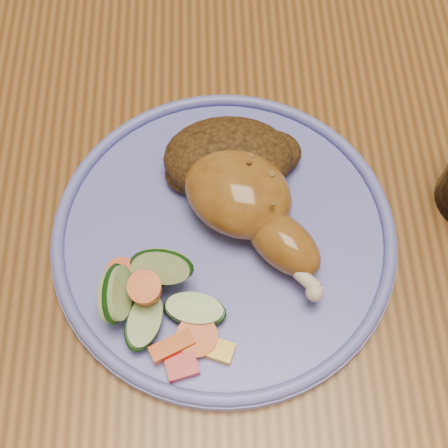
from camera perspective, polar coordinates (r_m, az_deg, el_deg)
The scene contains 7 objects.
ground at distance 1.24m, azimuth 4.29°, elevation -13.97°, with size 4.00×4.00×0.00m, color #56361D.
dining_table at distance 0.62m, azimuth 8.38°, elevation 0.69°, with size 0.90×1.40×0.75m.
plate at distance 0.50m, azimuth -0.00°, elevation -1.10°, with size 0.28×0.28×0.01m, color #6267C2.
plate_rim at distance 0.49m, azimuth -0.00°, elevation -0.54°, with size 0.27×0.27×0.01m, color #6267C2.
chicken_leg at distance 0.49m, azimuth 2.25°, elevation 1.86°, with size 0.13×0.15×0.05m.
rice_pilaf at distance 0.51m, azimuth 0.65°, elevation 6.01°, with size 0.11×0.08×0.05m.
vegetable_pile at distance 0.46m, azimuth -6.30°, elevation -6.87°, with size 0.10×0.11×0.05m.
Camera 1 is at (-0.10, -0.29, 1.21)m, focal length 50.00 mm.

